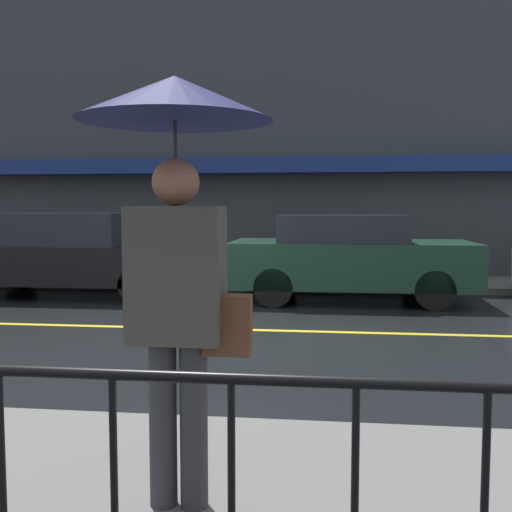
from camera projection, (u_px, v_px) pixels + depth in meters
name	position (u px, v px, depth m)	size (l,w,h in m)	color
ground_plane	(200.00, 329.00, 8.19)	(80.00, 80.00, 0.00)	black
sidewalk_far	(247.00, 281.00, 12.92)	(28.00, 2.15, 0.13)	#60605E
lane_marking	(200.00, 329.00, 8.19)	(25.20, 0.12, 0.01)	gold
building_storefront	(254.00, 137.00, 13.84)	(28.00, 0.85, 6.66)	#383D42
pedestrian	(177.00, 185.00, 2.96)	(0.97, 0.97, 2.18)	#333338
car_black	(70.00, 254.00, 11.21)	(4.78, 1.77, 1.55)	black
car_dark_green	(349.00, 257.00, 10.59)	(4.21, 1.90, 1.53)	#193828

